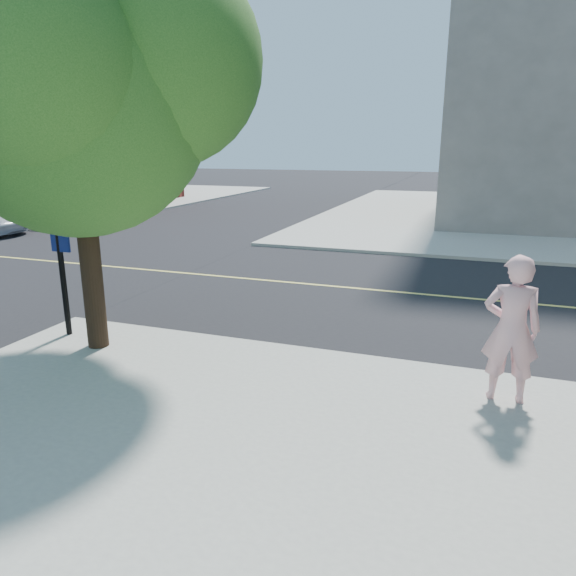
% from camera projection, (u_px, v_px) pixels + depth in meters
% --- Properties ---
extents(ground, '(140.00, 140.00, 0.00)m').
position_uv_depth(ground, '(117.00, 328.00, 10.35)').
color(ground, black).
rests_on(ground, ground).
extents(road_ew, '(140.00, 9.00, 0.01)m').
position_uv_depth(road_ew, '(220.00, 276.00, 14.44)').
color(road_ew, black).
rests_on(road_ew, ground).
extents(sidewalk_nw, '(26.00, 25.00, 0.12)m').
position_uv_depth(sidewalk_nw, '(37.00, 196.00, 37.30)').
color(sidewalk_nw, '#A1A297').
rests_on(sidewalk_nw, ground).
extents(church, '(15.20, 12.00, 14.40)m').
position_uv_depth(church, '(17.00, 82.00, 31.29)').
color(church, maroon).
rests_on(church, sidewalk_nw).
extents(man_on_phone, '(0.75, 0.51, 2.02)m').
position_uv_depth(man_on_phone, '(511.00, 329.00, 6.94)').
color(man_on_phone, '#EEADB2').
rests_on(man_on_phone, sidewalk_se).
extents(street_tree, '(5.31, 4.83, 7.05)m').
position_uv_depth(street_tree, '(78.00, 65.00, 7.90)').
color(street_tree, black).
rests_on(street_tree, sidewalk_se).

